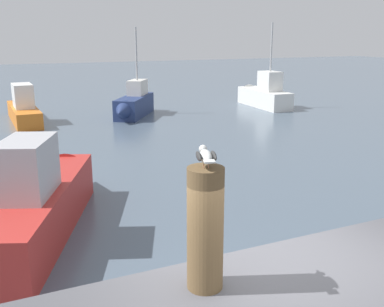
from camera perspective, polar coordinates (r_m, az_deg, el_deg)
mooring_post at (r=3.52m, az=1.71°, el=-9.68°), size 0.29×0.29×1.00m
seagull at (r=3.32m, az=1.77°, el=-0.31°), size 0.19×0.39×0.14m
boat_navy at (r=20.55m, az=-7.56°, el=6.29°), size 3.00×3.84×3.99m
boat_white at (r=23.90m, az=8.88°, el=7.51°), size 1.33×4.67×4.25m
boat_red at (r=8.97m, az=-18.46°, el=-5.36°), size 3.02×5.35×1.92m
boat_orange at (r=20.70m, az=-20.88°, el=5.38°), size 1.11×5.07×1.73m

